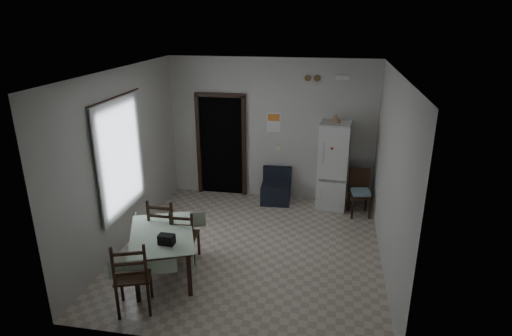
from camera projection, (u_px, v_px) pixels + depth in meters
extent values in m
plane|color=#C0B19D|center=(251.00, 249.00, 7.11)|extent=(4.50, 4.50, 0.00)
cube|color=black|center=(224.00, 143.00, 9.21)|extent=(0.90, 0.45, 2.10)
cube|color=black|center=(199.00, 146.00, 9.06)|extent=(0.08, 0.10, 2.18)
cube|color=black|center=(244.00, 148.00, 8.90)|extent=(0.08, 0.10, 2.18)
cube|color=black|center=(220.00, 95.00, 8.61)|extent=(1.06, 0.10, 0.08)
cube|color=silver|center=(115.00, 157.00, 6.76)|extent=(0.10, 1.20, 1.60)
cube|color=beige|center=(121.00, 157.00, 6.74)|extent=(0.02, 1.45, 1.85)
cylinder|color=black|center=(115.00, 97.00, 6.41)|extent=(0.02, 1.60, 0.02)
cube|color=white|center=(274.00, 122.00, 8.62)|extent=(0.28, 0.02, 0.40)
cube|color=orange|center=(274.00, 117.00, 8.58)|extent=(0.24, 0.01, 0.14)
cube|color=beige|center=(278.00, 147.00, 8.78)|extent=(0.08, 0.02, 0.12)
cylinder|color=brown|center=(308.00, 78.00, 8.21)|extent=(0.12, 0.03, 0.12)
cylinder|color=brown|center=(317.00, 78.00, 8.18)|extent=(0.12, 0.03, 0.12)
cube|color=white|center=(342.00, 77.00, 8.07)|extent=(0.25, 0.07, 0.09)
cone|color=tan|center=(336.00, 118.00, 8.08)|extent=(0.22, 0.22, 0.16)
cube|color=black|center=(167.00, 239.00, 5.86)|extent=(0.22, 0.14, 0.14)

